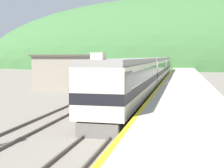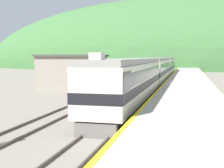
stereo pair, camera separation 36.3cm
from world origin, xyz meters
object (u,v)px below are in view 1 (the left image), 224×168
Objects in this scene: express_train_lead_car at (129,81)px; carriage_third at (162,66)px; siding_train at (138,68)px; carriage_second at (153,70)px.

carriage_third is (0.00, 40.96, -0.01)m from express_train_lead_car.
carriage_second is at bearing -74.88° from siding_train.
express_train_lead_car reaches higher than siding_train.
carriage_third is 0.48× the size of siding_train.
carriage_second is 1.00× the size of carriage_third.
carriage_second is 20.15m from carriage_third.
express_train_lead_car is 40.96m from carriage_third.
carriage_second and carriage_third have the same top height.
express_train_lead_car is at bearing -90.00° from carriage_third.
siding_train is at bearing 105.12° from carriage_second.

